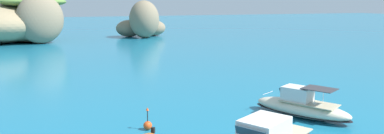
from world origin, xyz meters
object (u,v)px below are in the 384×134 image
Objects in this scene: channel_buoy at (148,125)px; islet_small at (143,23)px; islet_large at (19,23)px; motorboat_cream at (301,107)px.

islet_small is at bearing 76.42° from channel_buoy.
islet_small is 63.32m from channel_buoy.
islet_large reaches higher than channel_buoy.
islet_large is 2.03× the size of islet_small.
motorboat_cream is 4.94× the size of channel_buoy.
motorboat_cream is at bearing -6.39° from channel_buoy.
islet_large reaches higher than islet_small.
motorboat_cream is (21.77, -62.17, -3.18)m from islet_large.
islet_large is at bearing 109.30° from motorboat_cream.
islet_large is 65.94m from motorboat_cream.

